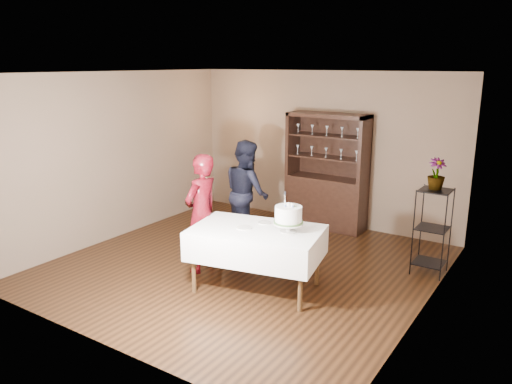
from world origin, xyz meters
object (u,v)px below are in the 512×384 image
(plant_etagere, at_px, (432,228))
(man, at_px, (247,192))
(woman, at_px, (202,213))
(cake, at_px, (288,216))
(cake_table, at_px, (256,243))
(potted_plant, at_px, (436,174))
(china_hutch, at_px, (326,190))

(plant_etagere, relative_size, man, 0.72)
(woman, distance_m, cake, 1.36)
(cake, bearing_deg, man, 139.73)
(man, relative_size, cake, 3.25)
(plant_etagere, relative_size, woman, 0.73)
(cake_table, xyz_separation_m, potted_plant, (1.71, 1.75, 0.78))
(cake, bearing_deg, plant_etagere, 50.11)
(plant_etagere, distance_m, potted_plant, 0.75)
(cake_table, bearing_deg, cake, 16.34)
(man, bearing_deg, potted_plant, -137.02)
(woman, bearing_deg, cake, 91.68)
(cake, relative_size, potted_plant, 1.22)
(potted_plant, bearing_deg, cake_table, -134.50)
(plant_etagere, relative_size, cake, 2.33)
(cake_table, xyz_separation_m, cake, (0.39, 0.11, 0.40))
(china_hutch, relative_size, cake_table, 1.12)
(plant_etagere, relative_size, potted_plant, 2.85)
(china_hutch, distance_m, potted_plant, 2.42)
(man, xyz_separation_m, potted_plant, (2.78, 0.40, 0.56))
(cake, height_order, potted_plant, potted_plant)
(man, height_order, cake, man)
(woman, bearing_deg, china_hutch, 167.84)
(cake_table, bearing_deg, china_hutch, 97.16)
(plant_etagere, height_order, man, man)
(cake_table, relative_size, potted_plant, 4.24)
(plant_etagere, distance_m, cake_table, 2.44)
(plant_etagere, xyz_separation_m, cake_table, (-1.73, -1.72, -0.03))
(china_hutch, bearing_deg, man, -116.56)
(plant_etagere, bearing_deg, china_hutch, 153.17)
(cake, bearing_deg, china_hutch, 105.56)
(potted_plant, bearing_deg, man, -171.79)
(woman, height_order, potted_plant, woman)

